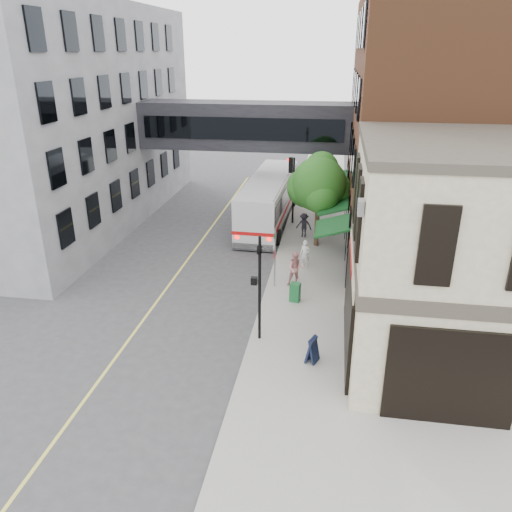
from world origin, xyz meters
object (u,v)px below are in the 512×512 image
(pedestrian_a, at_px, (305,254))
(sandwich_board, at_px, (312,350))
(newspaper_box, at_px, (295,292))
(pedestrian_b, at_px, (296,269))
(bus, at_px, (269,198))
(pedestrian_c, at_px, (304,225))

(pedestrian_a, relative_size, sandwich_board, 1.53)
(newspaper_box, bearing_deg, pedestrian_b, 105.86)
(bus, bearing_deg, pedestrian_c, -48.89)
(pedestrian_b, relative_size, pedestrian_c, 1.14)
(pedestrian_b, distance_m, newspaper_box, 1.79)
(pedestrian_b, bearing_deg, pedestrian_a, 69.63)
(pedestrian_a, height_order, pedestrian_c, same)
(pedestrian_a, height_order, sandwich_board, pedestrian_a)
(pedestrian_c, distance_m, newspaper_box, 8.85)
(pedestrian_c, bearing_deg, bus, 141.38)
(sandwich_board, bearing_deg, pedestrian_c, 117.31)
(bus, relative_size, pedestrian_c, 7.50)
(pedestrian_a, height_order, pedestrian_b, pedestrian_b)
(pedestrian_c, height_order, sandwich_board, pedestrian_c)
(pedestrian_b, relative_size, newspaper_box, 1.95)
(pedestrian_b, relative_size, sandwich_board, 1.74)
(pedestrian_a, xyz_separation_m, pedestrian_b, (-0.31, -2.29, 0.11))
(pedestrian_b, distance_m, pedestrian_c, 7.11)
(pedestrian_c, relative_size, sandwich_board, 1.53)
(pedestrian_b, bearing_deg, newspaper_box, -98.62)
(sandwich_board, bearing_deg, pedestrian_a, 117.67)
(pedestrian_b, bearing_deg, pedestrian_c, 78.02)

